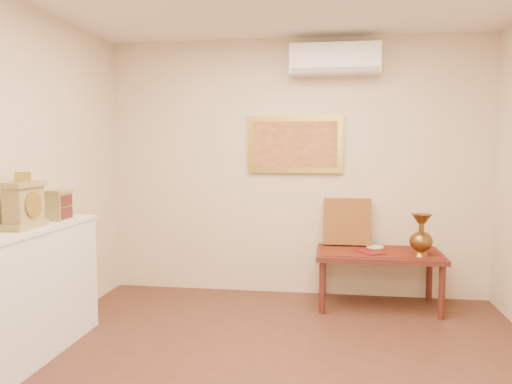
% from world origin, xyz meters
% --- Properties ---
extents(wall_back, '(4.00, 0.02, 2.70)m').
position_xyz_m(wall_back, '(0.00, 2.25, 1.35)').
color(wall_back, beige).
rests_on(wall_back, ground).
extents(wall_front, '(4.00, 0.02, 2.70)m').
position_xyz_m(wall_front, '(0.00, -2.25, 1.35)').
color(wall_front, beige).
rests_on(wall_front, ground).
extents(table_cloth, '(1.14, 0.59, 0.01)m').
position_xyz_m(table_cloth, '(0.85, 1.88, 0.55)').
color(table_cloth, '#621F10').
rests_on(table_cloth, low_table).
extents(brass_urn_tall, '(0.21, 0.21, 0.48)m').
position_xyz_m(brass_urn_tall, '(1.22, 1.71, 0.80)').
color(brass_urn_tall, brown).
rests_on(brass_urn_tall, table_cloth).
extents(plate, '(0.17, 0.17, 0.01)m').
position_xyz_m(plate, '(0.83, 2.05, 0.56)').
color(plate, white).
rests_on(plate, table_cloth).
extents(menu, '(0.28, 0.31, 0.01)m').
position_xyz_m(menu, '(0.76, 1.78, 0.56)').
color(menu, maroon).
rests_on(menu, table_cloth).
extents(cushion, '(0.48, 0.20, 0.49)m').
position_xyz_m(cushion, '(0.55, 2.15, 0.80)').
color(cushion, '#5E2012').
rests_on(cushion, table_cloth).
extents(display_ledge, '(0.37, 2.02, 0.98)m').
position_xyz_m(display_ledge, '(-1.82, 0.00, 0.49)').
color(display_ledge, white).
rests_on(display_ledge, floor).
extents(mantel_clock, '(0.17, 0.36, 0.41)m').
position_xyz_m(mantel_clock, '(-1.81, 0.23, 1.15)').
color(mantel_clock, '#9F8A51').
rests_on(mantel_clock, display_ledge).
extents(wooden_chest, '(0.16, 0.21, 0.24)m').
position_xyz_m(wooden_chest, '(-1.81, 0.68, 1.10)').
color(wooden_chest, '#9F8A51').
rests_on(wooden_chest, display_ledge).
extents(low_table, '(1.20, 0.70, 0.55)m').
position_xyz_m(low_table, '(0.85, 1.88, 0.48)').
color(low_table, '#521F18').
rests_on(low_table, floor).
extents(painting, '(1.00, 0.06, 0.60)m').
position_xyz_m(painting, '(0.00, 2.22, 1.60)').
color(painting, '#B09938').
rests_on(painting, wall_back).
extents(ac_unit, '(0.90, 0.25, 0.30)m').
position_xyz_m(ac_unit, '(0.40, 2.12, 2.45)').
color(ac_unit, white).
rests_on(ac_unit, wall_back).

